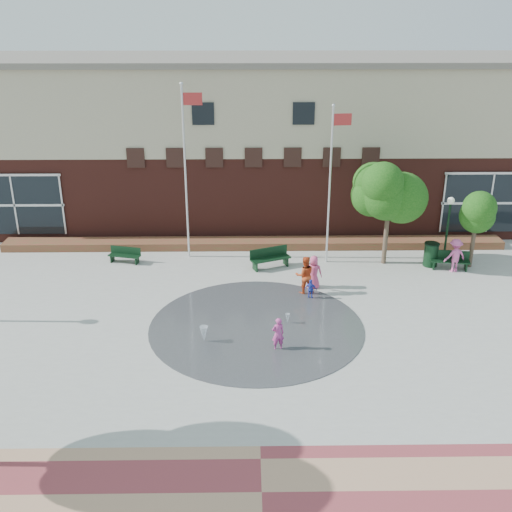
{
  "coord_description": "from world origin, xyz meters",
  "views": [
    {
      "loc": [
        -0.33,
        -17.68,
        11.42
      ],
      "look_at": [
        0.0,
        4.0,
        2.6
      ],
      "focal_mm": 42.0,
      "sensor_mm": 36.0,
      "label": 1
    }
  ],
  "objects_px": {
    "flagpole_left": "(186,164)",
    "child_splash": "(278,334)",
    "trash_can": "(431,254)",
    "flagpole_right": "(331,178)",
    "bench_left": "(125,258)"
  },
  "relations": [
    {
      "from": "flagpole_left",
      "to": "child_splash",
      "type": "bearing_deg",
      "value": -66.18
    },
    {
      "from": "trash_can",
      "to": "flagpole_left",
      "type": "bearing_deg",
      "value": 173.4
    },
    {
      "from": "child_splash",
      "to": "trash_can",
      "type": "bearing_deg",
      "value": -150.89
    },
    {
      "from": "flagpole_left",
      "to": "flagpole_right",
      "type": "xyz_separation_m",
      "value": [
        6.83,
        -0.8,
        -0.47
      ]
    },
    {
      "from": "flagpole_right",
      "to": "child_splash",
      "type": "relative_size",
      "value": 5.99
    },
    {
      "from": "bench_left",
      "to": "trash_can",
      "type": "xyz_separation_m",
      "value": [
        14.91,
        -0.61,
        0.35
      ]
    },
    {
      "from": "flagpole_left",
      "to": "bench_left",
      "type": "xyz_separation_m",
      "value": [
        -3.14,
        -0.76,
        -4.5
      ]
    },
    {
      "from": "flagpole_left",
      "to": "flagpole_right",
      "type": "distance_m",
      "value": 6.9
    },
    {
      "from": "child_splash",
      "to": "bench_left",
      "type": "bearing_deg",
      "value": -64.77
    },
    {
      "from": "bench_left",
      "to": "child_splash",
      "type": "height_order",
      "value": "child_splash"
    },
    {
      "from": "flagpole_right",
      "to": "bench_left",
      "type": "height_order",
      "value": "flagpole_right"
    },
    {
      "from": "bench_left",
      "to": "trash_can",
      "type": "bearing_deg",
      "value": 12.17
    },
    {
      "from": "bench_left",
      "to": "child_splash",
      "type": "distance_m",
      "value": 10.93
    },
    {
      "from": "flagpole_right",
      "to": "child_splash",
      "type": "height_order",
      "value": "flagpole_right"
    },
    {
      "from": "flagpole_left",
      "to": "trash_can",
      "type": "distance_m",
      "value": 12.56
    }
  ]
}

